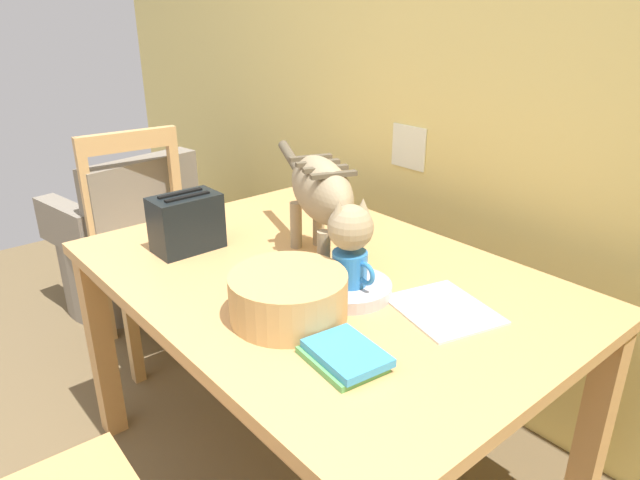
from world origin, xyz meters
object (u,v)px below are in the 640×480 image
Objects in this scene: book_stack at (345,356)px; cat at (324,197)px; magazine at (443,309)px; wooden_chair_far at (152,249)px; coffee_mug at (351,268)px; saucer_bowl at (349,289)px; wicker_armchair at (127,252)px; wicker_basket at (288,295)px; toaster at (186,223)px; dining_table at (320,299)px.

cat is at bearing 144.37° from book_stack.
wooden_chair_far reaches higher than magazine.
coffee_mug is 0.31m from book_stack.
saucer_bowl is 0.24× the size of wooden_chair_far.
wicker_armchair reaches higher than saucer_bowl.
cat is at bearing 123.03° from wicker_basket.
toaster is at bearing 178.40° from wicker_basket.
dining_table is 1.09m from wooden_chair_far.
saucer_bowl is 0.56m from toaster.
toaster is at bearing -143.71° from magazine.
toaster reaches higher than dining_table.
toaster reaches higher than coffee_mug.
coffee_mug is 0.56m from toaster.
wooden_chair_far is (-0.68, 0.16, -0.36)m from toaster.
saucer_bowl is 1.25m from wooden_chair_far.
cat reaches higher than dining_table.
saucer_bowl is (0.18, -0.07, -0.19)m from cat.
coffee_mug is (0.00, 0.00, 0.06)m from saucer_bowl.
wicker_basket is (-0.22, -0.31, 0.05)m from magazine.
cat is at bearing -97.89° from wicker_armchair.
dining_table is 10.36× the size of coffee_mug.
saucer_bowl is at bearing 86.62° from wicker_basket.
book_stack is at bearing -106.65° from wicker_armchair.
saucer_bowl is 0.19m from wicker_basket.
saucer_bowl is at bearing 95.44° from wooden_chair_far.
dining_table is 1.55m from wicker_armchair.
coffee_mug is at bearing 134.71° from book_stack.
wicker_basket is at bearing -106.83° from wicker_armchair.
saucer_bowl reaches higher than magazine.
coffee_mug is at bearing -100.32° from wicker_armchair.
wooden_chair_far reaches higher than toaster.
coffee_mug reaches higher than wicker_armchair.
wicker_basket is 0.36× the size of wicker_armchair.
book_stack is 0.95× the size of toaster.
coffee_mug is at bearing 85.59° from wicker_basket.
cat is 0.23m from coffee_mug.
toaster is (-0.53, -0.17, 0.07)m from saucer_bowl.
dining_table is 0.44m from book_stack.
book_stack is at bearing -74.49° from magazine.
book_stack is (0.36, -0.24, 0.10)m from dining_table.
wooden_chair_far reaches higher than dining_table.
wooden_chair_far is at bearing -179.50° from saucer_bowl.
cat reaches higher than book_stack.
wooden_chair_far is (-1.22, -0.01, -0.35)m from coffee_mug.
cat is 2.55× the size of magazine.
saucer_bowl is at bearing 135.16° from book_stack.
saucer_bowl is at bearing 180.00° from coffee_mug.
cat is 0.80× the size of wicker_armchair.
toaster is 0.26× the size of wicker_armchair.
wooden_chair_far is 0.48m from wicker_armchair.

